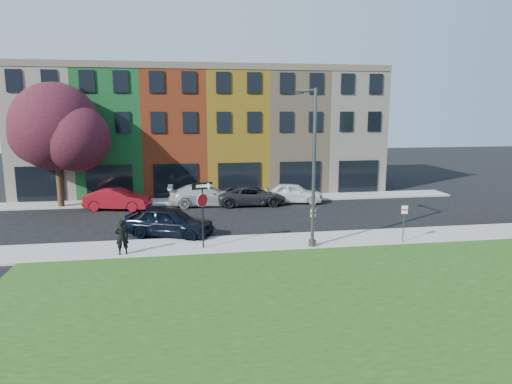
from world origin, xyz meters
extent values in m
plane|color=black|center=(0.00, 0.00, 0.00)|extent=(120.00, 120.00, 0.00)
cube|color=gray|center=(2.00, 3.00, 0.06)|extent=(40.00, 3.00, 0.12)
cube|color=gray|center=(-3.00, 15.00, 0.06)|extent=(40.00, 2.40, 0.12)
cube|color=beige|center=(-15.00, 21.20, 5.00)|extent=(5.00, 10.00, 10.00)
cube|color=#238238|center=(-10.00, 21.20, 5.00)|extent=(5.00, 10.00, 10.00)
cube|color=#A53C1B|center=(-5.00, 21.20, 5.00)|extent=(5.00, 10.00, 10.00)
cube|color=gold|center=(0.00, 21.20, 5.00)|extent=(5.00, 10.00, 10.00)
cube|color=#8B7559|center=(5.00, 21.20, 5.00)|extent=(5.00, 10.00, 10.00)
cube|color=beige|center=(10.00, 21.20, 5.00)|extent=(5.00, 10.00, 10.00)
cube|color=black|center=(-2.50, 16.14, 1.50)|extent=(30.00, 0.12, 2.60)
cylinder|color=black|center=(-3.55, 2.48, 1.74)|extent=(0.08, 0.08, 3.24)
cylinder|color=silver|center=(-3.55, 2.46, 2.55)|extent=(0.70, 0.23, 0.72)
cylinder|color=maroon|center=(-3.55, 2.44, 2.55)|extent=(0.66, 0.21, 0.68)
cube|color=black|center=(-3.55, 2.46, 3.26)|extent=(1.02, 0.33, 0.34)
cube|color=silver|center=(-3.55, 2.43, 3.26)|extent=(0.64, 0.20, 0.14)
imported|color=black|center=(-7.41, 2.04, 0.97)|extent=(0.78, 0.65, 1.70)
imported|color=black|center=(-5.26, 5.32, 0.84)|extent=(5.58, 6.35, 1.67)
imported|color=maroon|center=(-9.04, 12.93, 0.75)|extent=(3.63, 5.28, 1.51)
imported|color=#AEAEB3|center=(-2.89, 13.33, 0.77)|extent=(2.26, 5.36, 1.55)
imported|color=black|center=(0.49, 12.98, 0.70)|extent=(2.53, 5.16, 1.41)
imported|color=white|center=(3.77, 13.30, 0.75)|extent=(3.94, 5.27, 1.50)
cylinder|color=#464A4C|center=(1.92, 1.90, 4.04)|extent=(0.18, 0.18, 7.84)
cylinder|color=#464A4C|center=(1.92, 1.90, 0.27)|extent=(0.40, 0.40, 0.30)
cylinder|color=#464A4C|center=(1.82, 2.89, 7.86)|extent=(0.33, 2.00, 0.12)
cube|color=#464A4C|center=(1.70, 3.99, 7.81)|extent=(0.31, 0.57, 0.16)
cylinder|color=#464A4C|center=(1.93, 1.90, 1.12)|extent=(0.05, 0.05, 2.01)
cube|color=silver|center=(1.93, 1.87, 1.84)|extent=(0.31, 0.11, 0.42)
cube|color=maroon|center=(1.93, 1.85, 1.84)|extent=(0.31, 0.10, 0.06)
cylinder|color=#464A4C|center=(6.84, 1.90, 1.11)|extent=(0.05, 0.05, 1.99)
cube|color=silver|center=(6.84, 1.87, 1.83)|extent=(0.31, 0.10, 0.42)
cube|color=maroon|center=(6.84, 1.85, 1.83)|extent=(0.31, 0.09, 0.06)
cylinder|color=black|center=(-13.12, 14.20, 1.88)|extent=(0.44, 0.44, 3.52)
sphere|color=black|center=(-13.12, 14.20, 5.78)|extent=(6.11, 6.11, 6.11)
sphere|color=black|center=(-11.60, 13.28, 5.02)|extent=(4.58, 4.58, 4.58)
sphere|color=black|center=(-14.50, 15.27, 5.17)|extent=(4.28, 4.28, 4.28)
sphere|color=black|center=(-12.82, 14.81, 6.85)|extent=(3.67, 3.67, 3.67)
camera|label=1|loc=(-4.48, -19.65, 6.92)|focal=32.00mm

